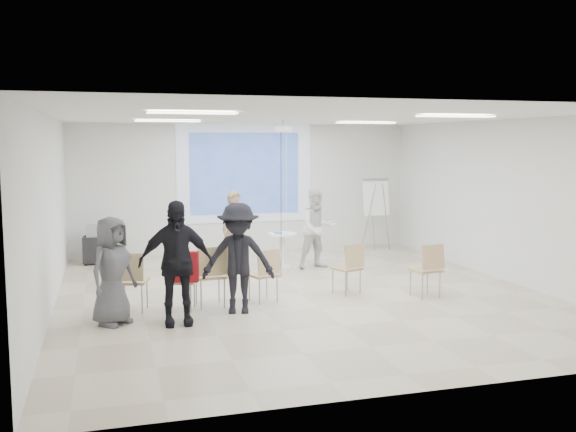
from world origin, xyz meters
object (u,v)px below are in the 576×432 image
object	(u,v)px
player_right	(317,224)
audience_outer	(112,264)
chair_far_left	(131,277)
audience_left	(176,254)
pedestal_table	(282,248)
audience_mid	(238,251)
chair_left_mid	(180,277)
flipchart_easel	(376,198)
chair_center	(265,271)
chair_right_far	(428,266)
chair_right_inner	(350,265)
chair_left_inner	(211,271)
player_left	(235,225)
av_cart	(97,246)
laptop	(210,273)

from	to	relation	value
player_right	audience_outer	size ratio (longest dim) A/B	1.06
chair_far_left	audience_left	world-z (taller)	audience_left
pedestal_table	audience_mid	distance (m)	3.57
chair_left_mid	flipchart_easel	world-z (taller)	flipchart_easel
chair_center	chair_right_far	xyz separation A→B (m)	(2.67, -0.45, 0.02)
player_right	chair_right_inner	size ratio (longest dim) A/B	2.09
chair_right_inner	audience_left	world-z (taller)	audience_left
player_right	chair_left_mid	world-z (taller)	player_right
chair_left_inner	flipchart_easel	distance (m)	6.24
chair_left_mid	player_right	bearing A→B (deg)	57.16
player_left	av_cart	world-z (taller)	player_left
chair_left_mid	chair_center	distance (m)	1.40
pedestal_table	player_right	distance (m)	0.88
pedestal_table	audience_mid	xyz separation A→B (m)	(-1.56, -3.17, 0.54)
chair_left_inner	laptop	distance (m)	0.12
laptop	flipchart_easel	xyz separation A→B (m)	(4.60, 4.06, 0.75)
chair_center	audience_outer	size ratio (longest dim) A/B	0.50
chair_right_far	flipchart_easel	xyz separation A→B (m)	(1.04, 4.52, 0.74)
chair_left_inner	flipchart_easel	size ratio (longest dim) A/B	0.56
audience_left	chair_right_inner	bearing A→B (deg)	18.84
av_cart	laptop	bearing A→B (deg)	-63.31
player_left	audience_outer	xyz separation A→B (m)	(-2.47, -3.52, -0.04)
chair_left_inner	audience_outer	distance (m)	1.61
chair_center	audience_left	world-z (taller)	audience_left
audience_mid	player_left	bearing A→B (deg)	93.54
player_right	flipchart_easel	xyz separation A→B (m)	(1.99, 1.59, 0.36)
chair_left_inner	audience_mid	bearing A→B (deg)	-52.82
laptop	flipchart_easel	size ratio (longest dim) A/B	0.21
laptop	audience_outer	distance (m)	1.65
chair_far_left	chair_right_far	size ratio (longest dim) A/B	1.02
audience_left	pedestal_table	bearing A→B (deg)	54.83
chair_left_inner	av_cart	world-z (taller)	chair_left_inner
chair_center	chair_right_inner	size ratio (longest dim) A/B	1.00
chair_left_mid	audience_mid	bearing A→B (deg)	-3.88
chair_right_far	player_left	bearing A→B (deg)	120.19
chair_center	av_cart	bearing A→B (deg)	105.51
chair_far_left	laptop	world-z (taller)	chair_far_left
chair_right_inner	audience_mid	world-z (taller)	audience_mid
player_right	chair_center	xyz separation A→B (m)	(-1.71, -2.48, -0.40)
chair_left_inner	av_cart	xyz separation A→B (m)	(-1.76, 4.31, -0.20)
chair_right_far	audience_left	distance (m)	4.23
chair_center	laptop	size ratio (longest dim) A/B	2.43
chair_left_inner	audience_mid	size ratio (longest dim) A/B	0.51
player_left	chair_left_mid	xyz separation A→B (m)	(-1.47, -3.09, -0.36)
laptop	av_cart	bearing A→B (deg)	-70.91
chair_left_mid	flipchart_easel	distance (m)	6.67
laptop	flipchart_easel	bearing A→B (deg)	-142.11
audience_mid	av_cart	distance (m)	5.20
chair_far_left	audience_mid	xyz separation A→B (m)	(1.56, -0.46, 0.40)
chair_right_far	chair_left_mid	bearing A→B (deg)	168.87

